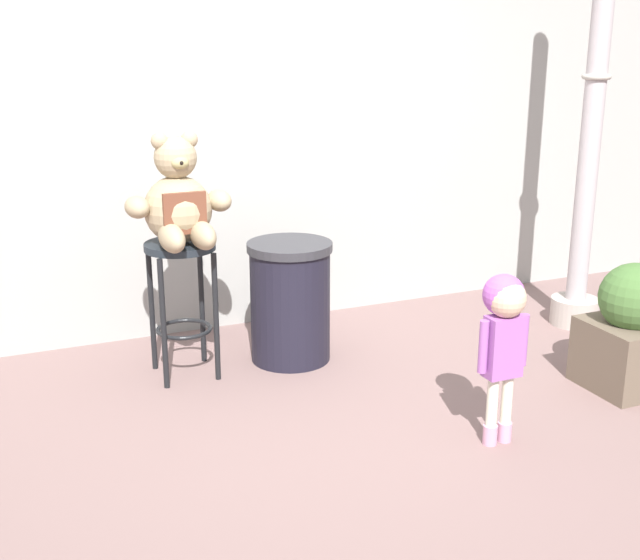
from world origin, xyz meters
The scene contains 8 objects.
ground_plane centered at (0.00, 0.00, 0.00)m, with size 24.00×24.00×0.00m, color #795E5C.
building_wall centered at (0.00, 1.84, 1.51)m, with size 7.06×0.30×3.03m, color #A0A19D.
bar_stool_with_teddy centered at (-0.55, 1.00, 0.56)m, with size 0.40×0.40×0.78m.
teddy_bear centered at (-0.55, 0.97, 1.01)m, with size 0.58×0.52×0.61m.
child_walking centered at (0.63, -0.41, 0.61)m, with size 0.27×0.21×0.84m.
trash_bin centered at (0.10, 0.97, 0.37)m, with size 0.50×0.50×0.73m.
lamppost centered at (2.09, 0.79, 1.12)m, with size 0.32×0.32×2.83m.
planter_with_shrub centered at (1.66, -0.15, 0.33)m, with size 0.45×0.45×0.71m.
Camera 1 is at (-1.58, -3.37, 1.91)m, focal length 46.25 mm.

